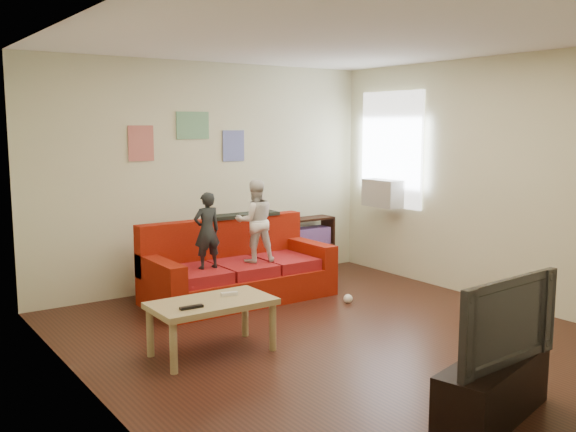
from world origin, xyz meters
TOP-DOWN VIEW (x-y plane):
  - room_shell at (0.00, 0.00)m, footprint 4.52×5.02m
  - sofa at (-0.07, 1.73)m, footprint 2.09×0.96m
  - child_a at (-0.52, 1.56)m, footprint 0.30×0.20m
  - child_b at (0.08, 1.56)m, footprint 0.53×0.46m
  - coffee_table at (-1.13, 0.31)m, footprint 1.04×0.57m
  - remote at (-1.38, 0.19)m, footprint 0.20×0.06m
  - game_controller at (-0.93, 0.36)m, footprint 0.15×0.08m
  - bookshelf at (1.25, 2.30)m, footprint 0.93×0.28m
  - window at (2.22, 1.65)m, footprint 0.04×1.08m
  - ac_unit at (2.10, 1.65)m, footprint 0.28×0.55m
  - artwork_left at (-0.85, 2.48)m, footprint 0.30×0.01m
  - artwork_center at (-0.20, 2.48)m, footprint 0.42×0.01m
  - artwork_right at (0.35, 2.48)m, footprint 0.30×0.01m
  - file_box at (0.58, 1.42)m, footprint 0.39×0.30m
  - tv_stand at (-0.18, -1.86)m, footprint 1.13×0.61m
  - television at (-0.18, -1.86)m, footprint 1.01×0.20m
  - tissue at (0.84, 0.85)m, footprint 0.13×0.13m

SIDE VIEW (x-z plane):
  - tissue at x=0.84m, z-range 0.00..0.10m
  - file_box at x=0.58m, z-range 0.00..0.27m
  - tv_stand at x=-0.18m, z-range 0.00..0.40m
  - sofa at x=-0.07m, z-range -0.15..0.77m
  - bookshelf at x=1.25m, z-range -0.04..0.70m
  - coffee_table at x=-1.13m, z-range 0.17..0.64m
  - remote at x=-1.38m, z-range 0.47..0.49m
  - game_controller at x=-0.93m, z-range 0.47..0.50m
  - television at x=-0.18m, z-range 0.40..0.99m
  - child_a at x=-0.52m, z-range 0.44..1.26m
  - child_b at x=0.08m, z-range 0.44..1.36m
  - ac_unit at x=2.10m, z-range 0.91..1.26m
  - room_shell at x=0.00m, z-range -0.01..2.71m
  - window at x=2.22m, z-range 0.90..2.38m
  - artwork_right at x=0.35m, z-range 1.51..1.89m
  - artwork_left at x=-0.85m, z-range 1.55..1.95m
  - artwork_center at x=-0.20m, z-range 1.79..2.11m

